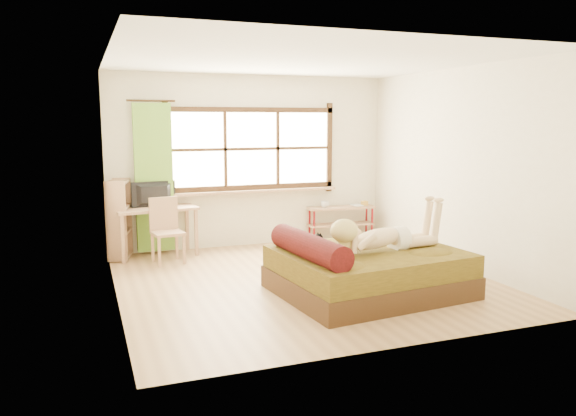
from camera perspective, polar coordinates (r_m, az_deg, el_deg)
name	(u,v)px	position (r m, az deg, el deg)	size (l,w,h in m)	color
floor	(304,281)	(7.12, 1.61, -7.38)	(4.50, 4.50, 0.00)	#9E754C
ceiling	(305,60)	(6.87, 1.71, 14.78)	(4.50, 4.50, 0.00)	white
wall_back	(252,161)	(8.98, -3.72, 4.75)	(4.50, 4.50, 0.00)	silver
wall_front	(403,197)	(4.86, 11.60, 1.11)	(4.50, 4.50, 0.00)	silver
wall_left	(112,180)	(6.38, -17.46, 2.69)	(4.50, 4.50, 0.00)	silver
wall_right	(458,168)	(7.98, 16.86, 3.87)	(4.50, 4.50, 0.00)	silver
window	(252,151)	(8.95, -3.67, 5.75)	(2.80, 0.16, 1.46)	#FFEDBF
curtain	(154,178)	(8.57, -13.47, 2.99)	(0.55, 0.10, 2.20)	#579729
bed	(365,270)	(6.61, 7.84, -6.27)	(2.19, 1.83, 0.77)	#33200F
woman	(383,224)	(6.55, 9.67, -1.64)	(1.42, 0.41, 0.61)	#DDB98E
kitten	(309,243)	(6.34, 2.10, -3.55)	(0.30, 0.12, 0.24)	black
desk	(156,214)	(8.46, -13.27, -0.60)	(1.23, 0.69, 0.73)	#A6775A
monitor	(155,194)	(8.47, -13.38, 1.35)	(0.65, 0.09, 0.37)	black
chair	(166,226)	(8.13, -12.30, -1.84)	(0.46, 0.46, 0.92)	#A6775A
pipe_shelf	(342,215)	(9.47, 5.48, -0.75)	(1.15, 0.35, 0.64)	#A6775A
cup	(325,204)	(9.31, 3.77, 0.38)	(0.13, 0.13, 0.11)	gray
book	(352,205)	(9.53, 6.51, 0.27)	(0.17, 0.23, 0.02)	gray
bookshelf	(119,219)	(8.48, -16.78, -1.07)	(0.39, 0.55, 1.15)	#A6775A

